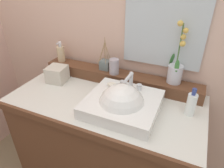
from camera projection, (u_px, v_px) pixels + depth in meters
wall_back at (130, 18)px, 1.39m from camera, size 3.16×0.20×2.49m
vanity_cabinet at (106, 144)px, 1.49m from camera, size 1.22×0.62×0.82m
back_ledge at (119, 78)px, 1.44m from camera, size 1.15×0.13×0.08m
sink_basin at (122, 105)px, 1.16m from camera, size 0.41×0.39×0.29m
soap_bar at (112, 84)px, 1.27m from camera, size 0.07×0.04×0.02m
potted_plant at (176, 69)px, 1.26m from camera, size 0.10×0.11×0.39m
soap_dispenser at (61, 53)px, 1.57m from camera, size 0.06×0.06×0.16m
tumbler_cup at (114, 66)px, 1.38m from camera, size 0.07×0.07×0.11m
reed_diffuser at (105, 64)px, 1.45m from camera, size 0.10×0.10×0.24m
lotion_bottle at (191, 104)px, 1.11m from camera, size 0.05×0.06×0.17m
tissue_box at (57, 74)px, 1.45m from camera, size 0.14×0.14×0.11m
mirror at (164, 28)px, 1.22m from camera, size 0.50×0.02×0.49m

